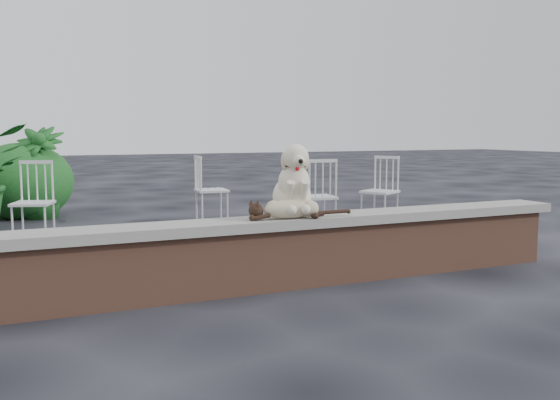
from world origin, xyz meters
name	(u,v)px	position (x,y,z in m)	size (l,w,h in m)	color
ground	(247,291)	(0.00, 0.00, 0.00)	(60.00, 60.00, 0.00)	black
brick_wall	(247,260)	(0.00, 0.00, 0.25)	(6.00, 0.30, 0.50)	brown
capstone	(247,225)	(0.00, 0.00, 0.54)	(6.20, 0.40, 0.08)	slate
dog	(292,179)	(0.43, 0.07, 0.89)	(0.40, 0.53, 0.61)	beige
cat	(291,208)	(0.35, -0.08, 0.67)	(1.03, 0.25, 0.18)	tan
chair_e	(212,189)	(0.88, 3.70, 0.47)	(0.56, 0.56, 0.94)	silver
chair_c	(317,196)	(1.83, 2.31, 0.47)	(0.56, 0.56, 0.94)	silver
chair_d	(380,190)	(2.95, 2.57, 0.47)	(0.56, 0.56, 0.94)	silver
chair_b	(33,202)	(-1.48, 3.06, 0.47)	(0.56, 0.56, 0.94)	silver
potted_plant_b	(38,172)	(-1.33, 5.13, 0.68)	(0.76, 0.76, 1.36)	#134519
shrubbery	(1,188)	(-1.84, 5.14, 0.46)	(2.64, 2.27, 1.18)	#134519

